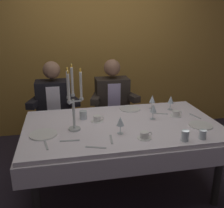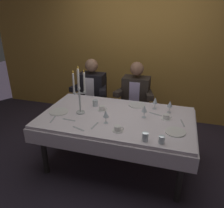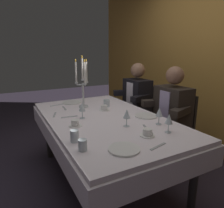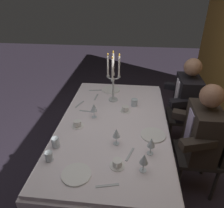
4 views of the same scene
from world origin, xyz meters
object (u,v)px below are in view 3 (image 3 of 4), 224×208
wine_glass_0 (82,108)px  wine_glass_2 (127,114)px  dinner_plate_1 (124,149)px  seated_diner_1 (173,108)px  dinner_plate_0 (146,116)px  candelabra (83,85)px  dinner_plate_2 (72,102)px  seated_diner_0 (137,97)px  wine_glass_1 (169,120)px  coffee_cup_2 (75,123)px  wine_glass_3 (159,113)px  water_tumbler_1 (107,103)px  dining_table (104,128)px  water_tumbler_2 (75,136)px  coffee_cup_1 (104,108)px  coffee_cup_0 (148,133)px  water_tumbler_0 (83,145)px

wine_glass_0 → wine_glass_2: size_ratio=1.00×
dinner_plate_1 → seated_diner_1: 1.27m
dinner_plate_0 → dinner_plate_1: 0.81m
candelabra → dinner_plate_2: bearing=-168.0°
dinner_plate_0 → seated_diner_0: 0.98m
wine_glass_1 → coffee_cup_2: wine_glass_1 is taller
wine_glass_3 → coffee_cup_2: (-0.32, -0.71, -0.09)m
water_tumbler_1 → seated_diner_0: (-0.31, 0.67, -0.05)m
dinner_plate_1 → seated_diner_0: (-1.40, 1.09, -0.01)m
wine_glass_0 → wine_glass_2: 0.49m
dining_table → seated_diner_1: seated_diner_1 is taller
dinner_plate_1 → water_tumbler_2: bearing=-138.6°
candelabra → seated_diner_1: candelabra is taller
wine_glass_1 → wine_glass_2: (-0.29, -0.23, 0.00)m
wine_glass_2 → seated_diner_1: size_ratio=0.13×
wine_glass_1 → water_tumbler_2: wine_glass_1 is taller
candelabra → dinner_plate_0: 0.84m
dining_table → coffee_cup_2: coffee_cup_2 is taller
dining_table → coffee_cup_1: (-0.23, 0.11, 0.15)m
water_tumbler_1 → coffee_cup_2: bearing=-49.7°
coffee_cup_0 → seated_diner_0: 1.50m
candelabra → water_tumbler_1: bearing=67.6°
wine_glass_1 → seated_diner_1: seated_diner_1 is taller
dinner_plate_2 → dining_table: bearing=8.3°
dining_table → water_tumbler_2: water_tumbler_2 is taller
coffee_cup_0 → dining_table: bearing=-171.1°
dinner_plate_0 → coffee_cup_0: 0.52m
dinner_plate_0 → wine_glass_1: size_ratio=1.43×
dinner_plate_0 → wine_glass_0: bearing=-112.7°
wine_glass_2 → coffee_cup_2: wine_glass_2 is taller
dinner_plate_0 → water_tumbler_1: size_ratio=2.70×
wine_glass_1 → water_tumbler_2: size_ratio=1.76×
dinner_plate_1 → water_tumbler_2: water_tumbler_2 is taller
dinner_plate_2 → seated_diner_1: 1.30m
candelabra → water_tumbler_0: bearing=-20.9°
wine_glass_3 → coffee_cup_1: bearing=-159.7°
dinner_plate_0 → water_tumbler_0: (0.42, -0.86, 0.03)m
dining_table → coffee_cup_0: (0.61, 0.10, 0.15)m
dinner_plate_0 → seated_diner_0: (-0.85, 0.49, -0.01)m
water_tumbler_0 → water_tumbler_1: (-0.96, 0.67, 0.00)m
dining_table → seated_diner_1: (0.08, 0.89, 0.11)m
dining_table → wine_glass_3: 0.61m
wine_glass_3 → water_tumbler_1: 0.81m
wine_glass_2 → seated_diner_1: bearing=107.7°
coffee_cup_1 → water_tumbler_0: bearing=-34.5°
dinner_plate_2 → water_tumbler_2: water_tumbler_2 is taller
dinner_plate_1 → wine_glass_1: (-0.10, 0.50, 0.11)m
dining_table → dinner_plate_1: size_ratio=8.60×
dinner_plate_1 → water_tumbler_0: 0.29m
coffee_cup_2 → dinner_plate_2: bearing=164.6°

